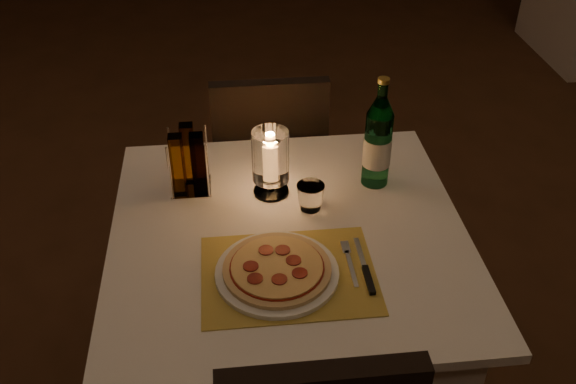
{
  "coord_description": "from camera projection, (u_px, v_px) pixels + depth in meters",
  "views": [
    {
      "loc": [
        -0.13,
        -1.67,
        1.89
      ],
      "look_at": [
        0.02,
        -0.27,
        0.86
      ],
      "focal_mm": 40.0,
      "sensor_mm": 36.0,
      "label": 1
    }
  ],
  "objects": [
    {
      "name": "fork",
      "position": [
        349.0,
        260.0,
        1.7
      ],
      "size": [
        0.02,
        0.18,
        0.0
      ],
      "color": "silver",
      "rests_on": "placemat"
    },
    {
      "name": "floor",
      "position": [
        276.0,
        334.0,
        2.48
      ],
      "size": [
        8.0,
        10.0,
        0.02
      ],
      "primitive_type": "cube",
      "color": "#482917",
      "rests_on": "ground"
    },
    {
      "name": "cruet_caddy",
      "position": [
        189.0,
        163.0,
        1.91
      ],
      "size": [
        0.12,
        0.12,
        0.21
      ],
      "color": "white",
      "rests_on": "main_table"
    },
    {
      "name": "chair_far",
      "position": [
        269.0,
        152.0,
        2.49
      ],
      "size": [
        0.42,
        0.42,
        0.9
      ],
      "color": "black",
      "rests_on": "ground"
    },
    {
      "name": "water_bottle",
      "position": [
        378.0,
        143.0,
        1.92
      ],
      "size": [
        0.09,
        0.09,
        0.35
      ],
      "color": "#59A676",
      "rests_on": "main_table"
    },
    {
      "name": "pizza",
      "position": [
        277.0,
        268.0,
        1.64
      ],
      "size": [
        0.28,
        0.28,
        0.02
      ],
      "color": "#D8B77F",
      "rests_on": "plate"
    },
    {
      "name": "main_table",
      "position": [
        289.0,
        320.0,
        2.02
      ],
      "size": [
        1.0,
        1.0,
        0.74
      ],
      "color": "white",
      "rests_on": "ground"
    },
    {
      "name": "tumbler",
      "position": [
        310.0,
        197.0,
        1.87
      ],
      "size": [
        0.08,
        0.08,
        0.08
      ],
      "primitive_type": null,
      "color": "white",
      "rests_on": "main_table"
    },
    {
      "name": "placemat",
      "position": [
        289.0,
        274.0,
        1.66
      ],
      "size": [
        0.45,
        0.34,
        0.0
      ],
      "primitive_type": "cube",
      "color": "gold",
      "rests_on": "main_table"
    },
    {
      "name": "knife",
      "position": [
        367.0,
        274.0,
        1.65
      ],
      "size": [
        0.02,
        0.22,
        0.01
      ],
      "color": "black",
      "rests_on": "placemat"
    },
    {
      "name": "plate",
      "position": [
        277.0,
        273.0,
        1.65
      ],
      "size": [
        0.32,
        0.32,
        0.01
      ],
      "primitive_type": "cylinder",
      "color": "white",
      "rests_on": "placemat"
    },
    {
      "name": "hurricane_candle",
      "position": [
        271.0,
        158.0,
        1.88
      ],
      "size": [
        0.11,
        0.11,
        0.21
      ],
      "color": "white",
      "rests_on": "main_table"
    }
  ]
}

